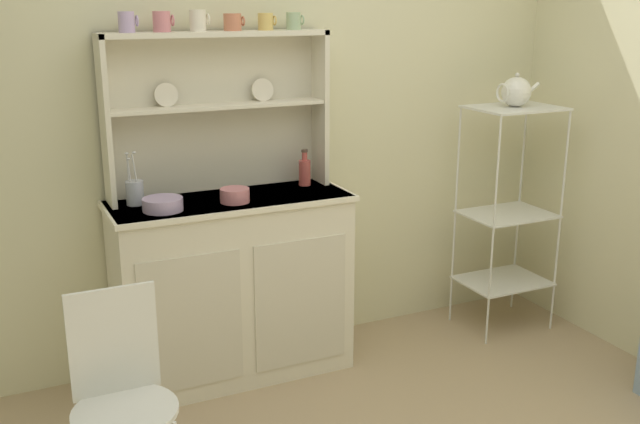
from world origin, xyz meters
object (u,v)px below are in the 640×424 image
(hutch_cabinet, at_px, (233,286))
(porcelain_teapot, at_px, (516,92))
(jam_bottle, at_px, (305,171))
(bakers_rack, at_px, (508,200))
(utensil_jar, at_px, (135,192))
(cup_lilac_0, at_px, (127,22))
(wire_chair, at_px, (121,386))
(bowl_mixing_large, at_px, (163,204))
(hutch_shelf_unit, at_px, (216,100))

(hutch_cabinet, bearing_deg, porcelain_teapot, -4.02)
(hutch_cabinet, distance_m, jam_bottle, 0.67)
(bakers_rack, distance_m, jam_bottle, 1.17)
(utensil_jar, bearing_deg, jam_bottle, 0.60)
(bakers_rack, height_order, cup_lilac_0, cup_lilac_0)
(hutch_cabinet, xyz_separation_m, porcelain_teapot, (1.55, -0.11, 0.87))
(hutch_cabinet, distance_m, wire_chair, 1.10)
(utensil_jar, bearing_deg, hutch_cabinet, -10.38)
(bowl_mixing_large, distance_m, jam_bottle, 0.77)
(utensil_jar, bearing_deg, bakers_rack, -5.39)
(wire_chair, distance_m, jam_bottle, 1.52)
(hutch_cabinet, height_order, cup_lilac_0, cup_lilac_0)
(hutch_cabinet, height_order, wire_chair, hutch_cabinet)
(bakers_rack, xyz_separation_m, wire_chair, (-2.25, -0.74, -0.22))
(jam_bottle, distance_m, porcelain_teapot, 1.20)
(porcelain_teapot, bearing_deg, wire_chair, -161.73)
(hutch_shelf_unit, height_order, utensil_jar, hutch_shelf_unit)
(bakers_rack, relative_size, wire_chair, 1.47)
(bakers_rack, bearing_deg, hutch_shelf_unit, 169.99)
(porcelain_teapot, bearing_deg, cup_lilac_0, 173.23)
(hutch_shelf_unit, distance_m, porcelain_teapot, 1.58)
(cup_lilac_0, relative_size, porcelain_teapot, 0.36)
(hutch_shelf_unit, relative_size, bakers_rack, 0.85)
(porcelain_teapot, bearing_deg, utensil_jar, 174.61)
(utensil_jar, bearing_deg, cup_lilac_0, 58.90)
(bowl_mixing_large, relative_size, jam_bottle, 0.98)
(hutch_cabinet, height_order, bakers_rack, bakers_rack)
(hutch_shelf_unit, bearing_deg, jam_bottle, -10.62)
(hutch_cabinet, height_order, utensil_jar, utensil_jar)
(cup_lilac_0, bearing_deg, utensil_jar, -121.10)
(jam_bottle, bearing_deg, porcelain_teapot, -9.79)
(bakers_rack, xyz_separation_m, cup_lilac_0, (-1.95, 0.23, 0.96))
(bakers_rack, relative_size, bowl_mixing_large, 7.05)
(hutch_shelf_unit, xyz_separation_m, cup_lilac_0, (-0.40, -0.04, 0.36))
(hutch_shelf_unit, xyz_separation_m, jam_bottle, (0.42, -0.08, -0.37))
(hutch_shelf_unit, relative_size, bowl_mixing_large, 6.01)
(cup_lilac_0, xyz_separation_m, bowl_mixing_large, (0.06, -0.20, -0.77))
(hutch_cabinet, distance_m, porcelain_teapot, 1.78)
(bowl_mixing_large, height_order, jam_bottle, jam_bottle)
(wire_chair, xyz_separation_m, jam_bottle, (1.11, 0.94, 0.45))
(hutch_cabinet, relative_size, bowl_mixing_large, 6.43)
(wire_chair, relative_size, bowl_mixing_large, 4.79)
(porcelain_teapot, bearing_deg, hutch_cabinet, 175.98)
(hutch_cabinet, xyz_separation_m, hutch_shelf_unit, (-0.00, 0.17, 0.88))
(hutch_cabinet, bearing_deg, utensil_jar, 169.62)
(jam_bottle, xyz_separation_m, utensil_jar, (-0.84, -0.01, -0.01))
(cup_lilac_0, xyz_separation_m, porcelain_teapot, (1.95, -0.23, -0.37))
(hutch_shelf_unit, bearing_deg, bowl_mixing_large, -144.38)
(wire_chair, bearing_deg, bakers_rack, 41.79)
(bowl_mixing_large, distance_m, porcelain_teapot, 1.93)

